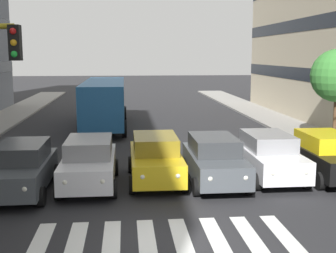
# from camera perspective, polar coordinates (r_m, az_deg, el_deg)

# --- Properties ---
(ground_plane) EXTENTS (180.00, 180.00, 0.00)m
(ground_plane) POSITION_cam_1_polar(r_m,az_deg,el_deg) (11.89, -0.47, -14.14)
(ground_plane) COLOR #262628
(crosswalk_markings) EXTENTS (6.75, 2.80, 0.01)m
(crosswalk_markings) POSITION_cam_1_polar(r_m,az_deg,el_deg) (11.89, -0.47, -14.13)
(crosswalk_markings) COLOR silver
(crosswalk_markings) RESTS_ON ground_plane
(car_0) EXTENTS (2.02, 4.44, 1.72)m
(car_0) POSITION_cam_1_polar(r_m,az_deg,el_deg) (18.25, 19.47, -3.46)
(car_0) COLOR black
(car_0) RESTS_ON ground_plane
(car_1) EXTENTS (2.02, 4.44, 1.72)m
(car_1) POSITION_cam_1_polar(r_m,az_deg,el_deg) (17.56, 12.65, -3.63)
(car_1) COLOR silver
(car_1) RESTS_ON ground_plane
(car_2) EXTENTS (2.02, 4.44, 1.72)m
(car_2) POSITION_cam_1_polar(r_m,az_deg,el_deg) (16.59, 5.90, -4.20)
(car_2) COLOR #474C51
(car_2) RESTS_ON ground_plane
(car_3) EXTENTS (2.02, 4.44, 1.72)m
(car_3) POSITION_cam_1_polar(r_m,az_deg,el_deg) (16.74, -1.59, -4.04)
(car_3) COLOR gold
(car_3) RESTS_ON ground_plane
(car_4) EXTENTS (2.02, 4.44, 1.72)m
(car_4) POSITION_cam_1_polar(r_m,az_deg,el_deg) (16.36, -9.98, -4.48)
(car_4) COLOR silver
(car_4) RESTS_ON ground_plane
(car_5) EXTENTS (2.02, 4.44, 1.72)m
(car_5) POSITION_cam_1_polar(r_m,az_deg,el_deg) (16.13, -18.12, -5.01)
(car_5) COLOR #474C51
(car_5) RESTS_ON ground_plane
(bus_behind_traffic) EXTENTS (2.78, 10.50, 3.00)m
(bus_behind_traffic) POSITION_cam_1_polar(r_m,az_deg,el_deg) (29.27, -8.06, 3.49)
(bus_behind_traffic) COLOR #286BAD
(bus_behind_traffic) RESTS_ON ground_plane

